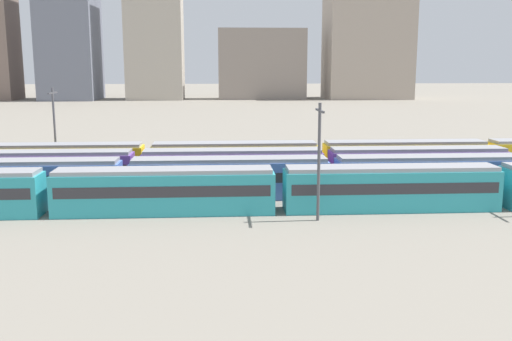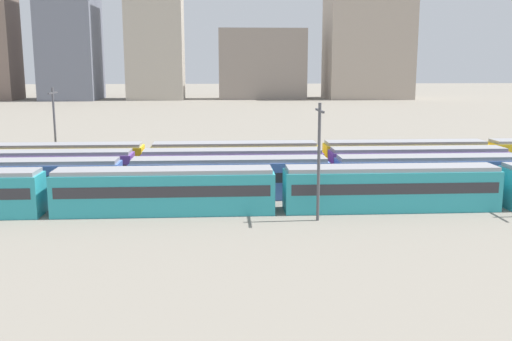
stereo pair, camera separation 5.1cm
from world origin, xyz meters
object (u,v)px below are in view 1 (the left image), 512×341
Objects in this scene: train_track_0 at (279,189)px; train_track_3 at (235,159)px; train_track_1 at (125,179)px; train_track_2 at (138,168)px; catenary_pole_1 at (55,126)px; catenary_pole_2 at (319,156)px.

train_track_0 is 1.20× the size of train_track_3.
train_track_0 and train_track_1 have the same top height.
train_track_2 is 7.80× the size of catenary_pole_1.
catenary_pole_1 is at bearing 141.32° from train_track_0.
train_track_0 is 1.51× the size of train_track_2.
train_track_3 is at bearing 101.84° from train_track_0.
train_track_1 is 16.93m from catenary_pole_1.
catenary_pole_1 is at bearing 140.26° from catenary_pole_2.
catenary_pole_1 reaches higher than train_track_3.
train_track_0 is 11.75× the size of catenary_pole_1.
train_track_2 is 13.49m from catenary_pole_1.
catenary_pole_1 is at bearing 171.46° from train_track_3.
train_track_1 is at bearing -53.87° from catenary_pole_1.
train_track_1 is at bearing 153.13° from catenary_pole_2.
train_track_2 is 11.10m from train_track_3.
train_track_0 is at bearing -21.14° from train_track_1.
train_track_0 is 29.95m from catenary_pole_1.
train_track_3 is 9.77× the size of catenary_pole_1.
catenary_pole_2 is at bearing -47.48° from train_track_0.
train_track_0 is at bearing -78.16° from train_track_3.
train_track_1 is 7.80× the size of catenary_pole_1.
catenary_pole_2 is at bearing -72.04° from train_track_3.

